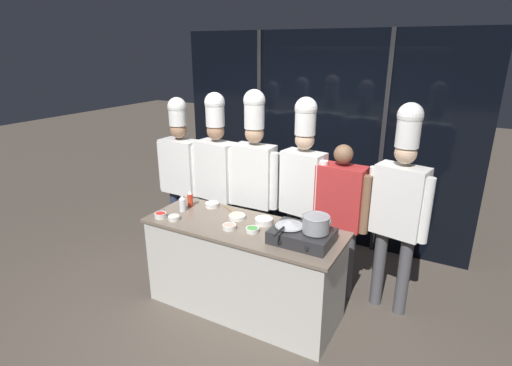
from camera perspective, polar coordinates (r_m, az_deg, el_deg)
ground_plane at (r=4.23m, az=-1.71°, el=-17.29°), size 24.00×24.00×0.00m
window_wall_back at (r=5.27m, az=8.78°, el=6.11°), size 3.92×0.09×2.70m
demo_counter at (r=3.98m, az=-1.78°, el=-12.02°), size 1.91×0.72×0.91m
portable_stove at (r=3.47m, az=6.59°, el=-7.47°), size 0.52×0.39×0.13m
frying_pan at (r=3.47m, az=4.78°, el=-5.79°), size 0.25×0.43×0.05m
stock_pot at (r=3.37m, az=8.57°, el=-5.74°), size 0.26×0.23×0.14m
squeeze_bottle_clear at (r=4.13m, az=-10.46°, el=-2.92°), size 0.07×0.07×0.17m
squeeze_bottle_chili at (r=4.23m, az=-9.38°, el=-2.24°), size 0.06×0.06×0.18m
prep_bowl_bean_sprouts at (r=4.21m, az=-6.31°, el=-3.05°), size 0.14×0.14×0.05m
prep_bowl_shrimp at (r=3.70m, az=-3.83°, el=-6.22°), size 0.13×0.13×0.05m
prep_bowl_scallions at (r=3.64m, az=-0.52°, el=-6.66°), size 0.12×0.12×0.04m
prep_bowl_noodles at (r=3.91m, az=-2.71°, el=-4.80°), size 0.17×0.17×0.04m
prep_bowl_bell_pepper at (r=4.04m, az=-13.49°, el=-4.45°), size 0.12×0.12×0.05m
prep_bowl_onion at (r=3.96m, az=-11.65°, el=-4.86°), size 0.11×0.11×0.05m
prep_bowl_garlic at (r=3.80m, az=1.13°, el=-5.37°), size 0.17×0.17×0.06m
serving_spoon_slotted at (r=4.08m, az=-3.42°, el=-4.00°), size 0.25×0.15×0.02m
chef_head at (r=4.90m, az=-10.72°, el=2.22°), size 0.61×0.25×1.95m
chef_sous at (r=4.58m, az=-5.63°, el=1.79°), size 0.62×0.30×2.04m
chef_line at (r=4.31m, az=-0.25°, el=1.51°), size 0.58×0.24×2.09m
chef_pastry at (r=4.15m, az=6.72°, el=0.32°), size 0.57×0.29×2.04m
person_guest at (r=4.07m, az=11.83°, el=-3.53°), size 0.61×0.26×1.62m
chef_apprentice at (r=3.89m, az=19.85°, el=-2.16°), size 0.59×0.32×2.05m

